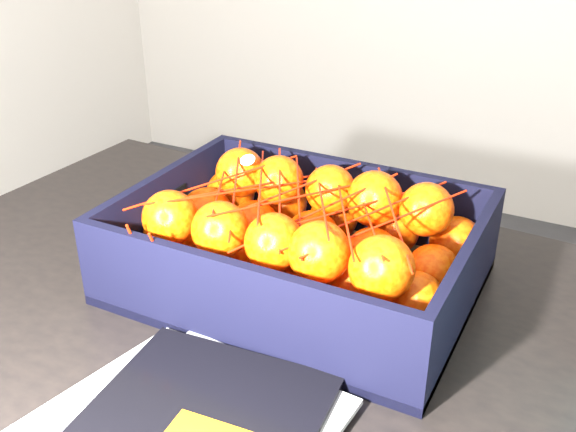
% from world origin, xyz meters
% --- Properties ---
extents(table, '(1.24, 0.86, 0.75)m').
position_xyz_m(table, '(0.07, -0.25, 0.65)').
color(table, black).
rests_on(table, ground).
extents(produce_crate, '(0.41, 0.31, 0.11)m').
position_xyz_m(produce_crate, '(0.02, -0.13, 0.78)').
color(produce_crate, brown).
rests_on(produce_crate, table).
extents(clementine_heap, '(0.40, 0.30, 0.12)m').
position_xyz_m(clementine_heap, '(0.01, -0.13, 0.81)').
color(clementine_heap, '#FD4705').
rests_on(clementine_heap, produce_crate).
extents(mesh_net, '(0.34, 0.28, 0.10)m').
position_xyz_m(mesh_net, '(0.01, -0.14, 0.87)').
color(mesh_net, '#B41A06').
rests_on(mesh_net, clementine_heap).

